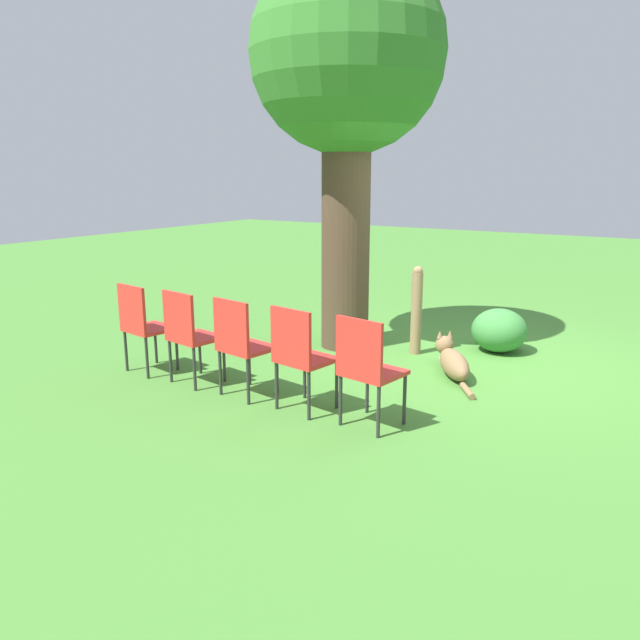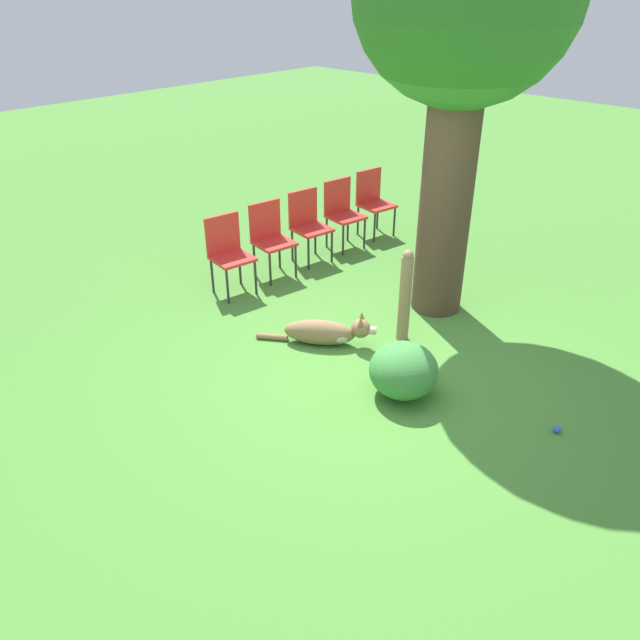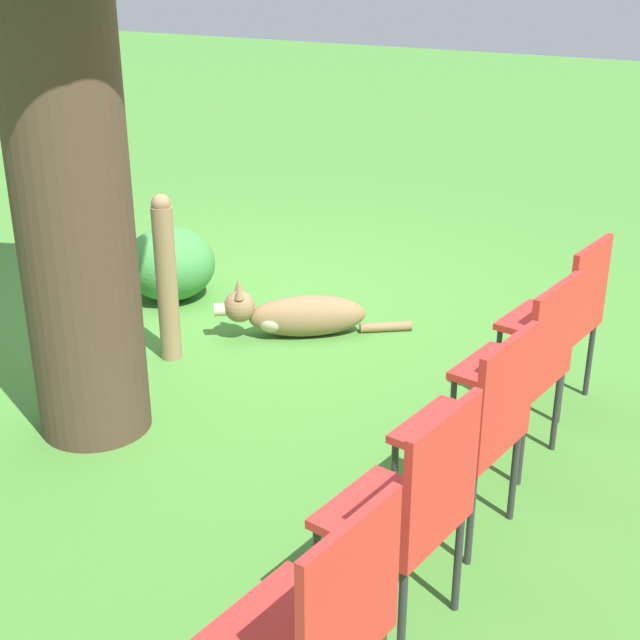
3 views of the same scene
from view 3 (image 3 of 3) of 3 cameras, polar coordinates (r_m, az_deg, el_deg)
ground_plane at (r=5.95m, az=-5.42°, el=0.26°), size 30.00×30.00×0.00m
dog at (r=5.58m, az=-1.57°, el=0.31°), size 1.07×0.78×0.38m
fence_post at (r=5.23m, az=-9.81°, el=2.68°), size 0.12×0.12×1.01m
red_chair_0 at (r=4.79m, az=15.42°, el=0.50°), size 0.49×0.50×0.93m
red_chair_1 at (r=4.21m, az=13.11°, el=-2.50°), size 0.49×0.50×0.93m
red_chair_2 at (r=3.65m, az=10.07°, el=-6.42°), size 0.49×0.50×0.93m
red_chair_3 at (r=3.13m, az=5.90°, el=-11.67°), size 0.49×0.50×0.93m
red_chair_4 at (r=2.67m, az=-0.09°, el=-18.75°), size 0.49×0.50×0.93m
low_shrub at (r=6.23m, az=-9.60°, el=3.57°), size 0.62×0.62×0.50m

